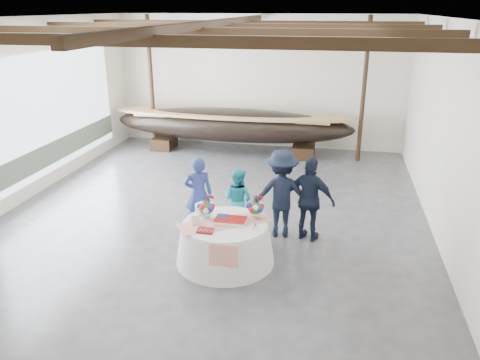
# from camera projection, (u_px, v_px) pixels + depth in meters

# --- Properties ---
(floor) EXTENTS (10.00, 12.00, 0.01)m
(floor) POSITION_uv_depth(u_px,v_px,m) (216.00, 211.00, 11.50)
(floor) COLOR #3D3D42
(floor) RESTS_ON ground
(wall_back) EXTENTS (10.00, 0.02, 4.50)m
(wall_back) POSITION_uv_depth(u_px,v_px,m) (259.00, 82.00, 16.22)
(wall_back) COLOR silver
(wall_back) RESTS_ON ground
(wall_front) EXTENTS (10.00, 0.02, 4.50)m
(wall_front) POSITION_uv_depth(u_px,v_px,m) (77.00, 243.00, 5.21)
(wall_front) COLOR silver
(wall_front) RESTS_ON ground
(wall_left) EXTENTS (0.02, 12.00, 4.50)m
(wall_left) POSITION_uv_depth(u_px,v_px,m) (21.00, 112.00, 11.68)
(wall_left) COLOR silver
(wall_left) RESTS_ON ground
(wall_right) EXTENTS (0.02, 12.00, 4.50)m
(wall_right) POSITION_uv_depth(u_px,v_px,m) (446.00, 133.00, 9.75)
(wall_right) COLOR silver
(wall_right) RESTS_ON ground
(ceiling) EXTENTS (10.00, 12.00, 0.01)m
(ceiling) POSITION_uv_depth(u_px,v_px,m) (213.00, 17.00, 9.93)
(ceiling) COLOR white
(ceiling) RESTS_ON wall_back
(pavilion_structure) EXTENTS (9.80, 11.76, 4.50)m
(pavilion_structure) POSITION_uv_depth(u_px,v_px,m) (222.00, 39.00, 10.86)
(pavilion_structure) COLOR black
(pavilion_structure) RESTS_ON ground
(open_bay) EXTENTS (0.03, 7.00, 3.20)m
(open_bay) POSITION_uv_depth(u_px,v_px,m) (49.00, 120.00, 12.74)
(open_bay) COLOR silver
(open_bay) RESTS_ON ground
(longboat_display) EXTENTS (8.17, 1.63, 1.53)m
(longboat_display) POSITION_uv_depth(u_px,v_px,m) (232.00, 125.00, 15.75)
(longboat_display) COLOR black
(longboat_display) RESTS_ON ground
(banquet_table) EXTENTS (1.92, 1.92, 0.83)m
(banquet_table) POSITION_uv_depth(u_px,v_px,m) (225.00, 242.00, 9.10)
(banquet_table) COLOR white
(banquet_table) RESTS_ON ground
(tabletop_items) EXTENTS (1.80, 1.42, 0.40)m
(tabletop_items) POSITION_uv_depth(u_px,v_px,m) (226.00, 212.00, 9.07)
(tabletop_items) COLOR red
(tabletop_items) RESTS_ON banquet_table
(guest_woman_blue) EXTENTS (0.73, 0.61, 1.71)m
(guest_woman_blue) POSITION_uv_depth(u_px,v_px,m) (198.00, 194.00, 10.27)
(guest_woman_blue) COLOR navy
(guest_woman_blue) RESTS_ON ground
(guest_woman_teal) EXTENTS (0.87, 0.79, 1.45)m
(guest_woman_teal) POSITION_uv_depth(u_px,v_px,m) (238.00, 200.00, 10.30)
(guest_woman_teal) COLOR #22A1B1
(guest_woman_teal) RESTS_ON ground
(guest_man_left) EXTENTS (1.37, 0.94, 1.94)m
(guest_man_left) POSITION_uv_depth(u_px,v_px,m) (281.00, 194.00, 9.98)
(guest_man_left) COLOR black
(guest_man_left) RESTS_ON ground
(guest_man_right) EXTENTS (1.16, 0.75, 1.83)m
(guest_man_right) POSITION_uv_depth(u_px,v_px,m) (310.00, 200.00, 9.80)
(guest_man_right) COLOR black
(guest_man_right) RESTS_ON ground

